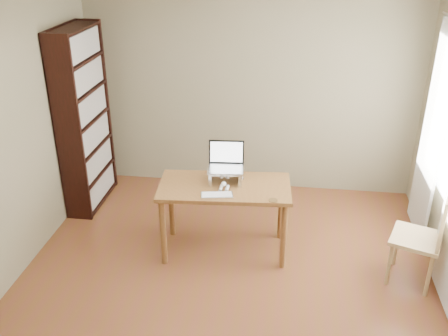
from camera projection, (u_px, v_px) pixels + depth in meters
room at (229, 167)px, 3.97m from camera, size 4.04×4.54×2.64m
bookshelf at (84, 120)px, 5.68m from camera, size 0.30×0.90×2.10m
curtains at (448, 155)px, 4.50m from camera, size 0.03×1.90×2.25m
desk at (225, 195)px, 4.92m from camera, size 1.33×0.74×0.75m
laptop_stand at (226, 174)px, 4.91m from camera, size 0.32×0.25×0.13m
laptop at (227, 161)px, 4.91m from camera, size 0.37×0.32×0.25m
keyboard at (217, 195)px, 4.68m from camera, size 0.32×0.18×0.02m
coaster at (273, 200)px, 4.60m from camera, size 0.09×0.09×0.01m
cat at (227, 174)px, 4.94m from camera, size 0.26×0.49×0.16m
chair at (426, 233)px, 4.52m from camera, size 0.55×0.55×0.97m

